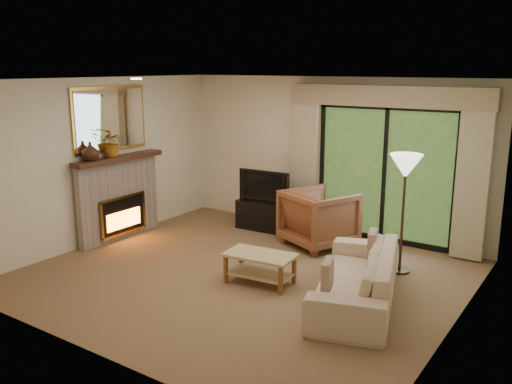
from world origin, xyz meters
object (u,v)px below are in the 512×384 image
Objects in this scene: media_console at (267,215)px; sofa at (356,276)px; coffee_table at (260,268)px; armchair at (319,218)px.

sofa is at bearing -40.03° from media_console.
media_console is 1.12× the size of coffee_table.
armchair is 1.09× the size of coffee_table.
coffee_table is (0.08, -1.79, -0.25)m from armchair.
sofa is 2.44× the size of coffee_table.
armchair reaches higher than media_console.
media_console is at bearing 114.99° from coffee_table.
armchair is (1.15, -0.27, 0.20)m from media_console.
sofa reaches higher than media_console.
sofa reaches higher than coffee_table.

